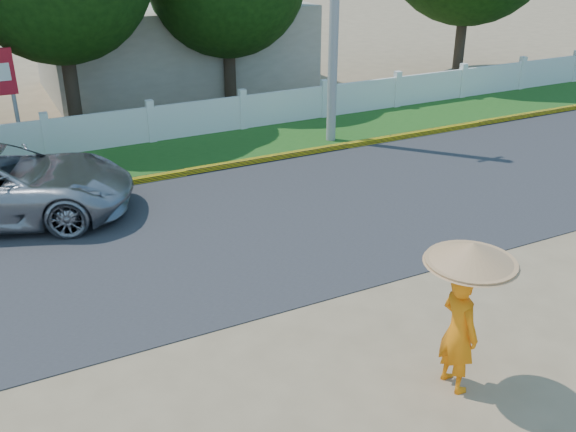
% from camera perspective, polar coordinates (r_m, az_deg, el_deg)
% --- Properties ---
extents(ground, '(120.00, 120.00, 0.00)m').
position_cam_1_polar(ground, '(10.69, 4.90, -10.39)').
color(ground, '#9E8460').
rests_on(ground, ground).
extents(road, '(60.00, 7.00, 0.02)m').
position_cam_1_polar(road, '(14.17, -4.55, -0.96)').
color(road, '#38383A').
rests_on(road, ground).
extents(grass_verge, '(60.00, 3.50, 0.03)m').
position_cam_1_polar(grass_verge, '(18.79, -10.73, 5.28)').
color(grass_verge, '#2D601E').
rests_on(grass_verge, ground).
extents(curb, '(40.00, 0.18, 0.16)m').
position_cam_1_polar(curb, '(17.23, -9.10, 3.84)').
color(curb, yellow).
rests_on(curb, ground).
extents(fence, '(40.00, 0.10, 1.10)m').
position_cam_1_polar(fence, '(19.96, -12.07, 7.94)').
color(fence, silver).
rests_on(fence, ground).
extents(building_near, '(10.00, 6.00, 3.20)m').
position_cam_1_polar(building_near, '(26.91, -9.98, 14.67)').
color(building_near, '#B7AD99').
rests_on(building_near, ground).
extents(monk_with_parasol, '(1.27, 1.27, 2.31)m').
position_cam_1_polar(monk_with_parasol, '(9.11, 15.45, -6.84)').
color(monk_with_parasol, orange).
rests_on(monk_with_parasol, ground).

